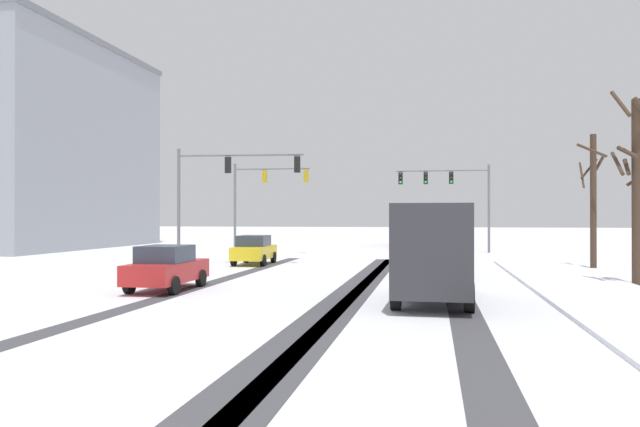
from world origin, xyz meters
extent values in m
cube|color=#424247|center=(2.08, 15.50, 0.00)|extent=(1.04, 34.10, 0.01)
cube|color=#424247|center=(5.89, 15.50, 0.00)|extent=(0.89, 34.10, 0.01)
cube|color=#424247|center=(2.55, 15.50, 0.00)|extent=(0.80, 34.10, 0.01)
cube|color=#424247|center=(-3.68, 15.50, 0.00)|extent=(0.75, 34.10, 0.01)
cube|color=white|center=(10.51, 13.95, 0.06)|extent=(4.00, 34.10, 0.12)
cylinder|color=slate|center=(-9.11, 37.00, 3.25)|extent=(0.18, 0.18, 6.50)
cylinder|color=slate|center=(-6.35, 37.08, 6.10)|extent=(5.53, 0.28, 0.12)
cube|color=#B79319|center=(-6.90, 37.06, 5.55)|extent=(0.33, 0.25, 0.90)
sphere|color=black|center=(-6.91, 37.22, 5.85)|extent=(0.20, 0.20, 0.20)
sphere|color=black|center=(-6.91, 37.22, 5.55)|extent=(0.20, 0.20, 0.20)
sphere|color=green|center=(-6.91, 37.22, 5.25)|extent=(0.20, 0.20, 0.20)
cube|color=#B79319|center=(-3.87, 37.15, 5.55)|extent=(0.33, 0.25, 0.90)
sphere|color=black|center=(-3.87, 37.31, 5.85)|extent=(0.20, 0.20, 0.20)
sphere|color=black|center=(-3.87, 37.31, 5.55)|extent=(0.20, 0.20, 0.20)
sphere|color=green|center=(-3.87, 37.31, 5.25)|extent=(0.20, 0.20, 0.20)
cylinder|color=slate|center=(9.11, 41.00, 3.25)|extent=(0.18, 0.18, 6.50)
cylinder|color=slate|center=(5.71, 40.95, 6.10)|extent=(6.81, 0.22, 0.12)
cube|color=black|center=(6.39, 40.96, 5.55)|extent=(0.32, 0.24, 0.90)
sphere|color=black|center=(6.39, 40.80, 5.85)|extent=(0.20, 0.20, 0.20)
sphere|color=black|center=(6.39, 40.80, 5.55)|extent=(0.20, 0.20, 0.20)
sphere|color=green|center=(6.39, 40.80, 5.25)|extent=(0.20, 0.20, 0.20)
cube|color=black|center=(4.52, 40.93, 5.55)|extent=(0.32, 0.24, 0.90)
sphere|color=black|center=(4.52, 40.77, 5.85)|extent=(0.20, 0.20, 0.20)
sphere|color=black|center=(4.52, 40.77, 5.55)|extent=(0.20, 0.20, 0.20)
sphere|color=green|center=(4.52, 40.77, 5.25)|extent=(0.20, 0.20, 0.20)
cube|color=black|center=(2.65, 40.91, 5.55)|extent=(0.32, 0.24, 0.90)
sphere|color=black|center=(2.65, 40.75, 5.85)|extent=(0.20, 0.20, 0.20)
sphere|color=black|center=(2.65, 40.75, 5.55)|extent=(0.20, 0.20, 0.20)
sphere|color=green|center=(2.65, 40.75, 5.25)|extent=(0.20, 0.20, 0.20)
cylinder|color=slate|center=(-9.11, 27.00, 3.25)|extent=(0.18, 0.18, 6.50)
cylinder|color=slate|center=(-5.55, 27.26, 6.10)|extent=(7.12, 0.64, 0.12)
cube|color=black|center=(-6.27, 27.21, 5.55)|extent=(0.34, 0.26, 0.90)
sphere|color=black|center=(-6.28, 27.37, 5.85)|extent=(0.20, 0.20, 0.20)
sphere|color=black|center=(-6.28, 27.37, 5.55)|extent=(0.20, 0.20, 0.20)
sphere|color=green|center=(-6.28, 27.37, 5.25)|extent=(0.20, 0.20, 0.20)
cube|color=black|center=(-2.35, 27.50, 5.55)|extent=(0.34, 0.26, 0.90)
sphere|color=black|center=(-2.36, 27.66, 5.85)|extent=(0.20, 0.20, 0.20)
sphere|color=black|center=(-2.36, 27.66, 5.55)|extent=(0.20, 0.20, 0.20)
sphere|color=green|center=(-2.36, 27.66, 5.25)|extent=(0.20, 0.20, 0.20)
cube|color=yellow|center=(-4.75, 27.25, 0.67)|extent=(1.86, 4.17, 0.70)
cube|color=#2D3847|center=(-4.74, 27.10, 1.32)|extent=(1.64, 1.96, 0.60)
cylinder|color=black|center=(-5.60, 28.49, 0.32)|extent=(0.25, 0.65, 0.64)
cylinder|color=black|center=(-3.99, 28.55, 0.32)|extent=(0.25, 0.65, 0.64)
cylinder|color=black|center=(-5.50, 25.95, 0.32)|extent=(0.25, 0.65, 0.64)
cylinder|color=black|center=(-3.89, 26.01, 0.32)|extent=(0.25, 0.65, 0.64)
cube|color=black|center=(4.80, 22.04, 0.67)|extent=(1.71, 4.10, 0.70)
cube|color=#2D3847|center=(4.79, 21.89, 1.32)|extent=(1.56, 1.90, 0.60)
cylinder|color=black|center=(3.99, 23.31, 0.32)|extent=(0.22, 0.64, 0.64)
cylinder|color=black|center=(5.61, 23.31, 0.32)|extent=(0.22, 0.64, 0.64)
cylinder|color=black|center=(3.98, 20.77, 0.32)|extent=(0.22, 0.64, 0.64)
cylinder|color=black|center=(5.60, 20.77, 0.32)|extent=(0.22, 0.64, 0.64)
cube|color=red|center=(-4.43, 15.21, 0.67)|extent=(1.75, 4.12, 0.70)
cube|color=#2D3847|center=(-4.43, 15.06, 1.32)|extent=(1.58, 1.92, 0.60)
cylinder|color=black|center=(-5.26, 16.48, 0.32)|extent=(0.23, 0.64, 0.64)
cylinder|color=black|center=(-3.64, 16.49, 0.32)|extent=(0.23, 0.64, 0.64)
cylinder|color=black|center=(-5.23, 13.93, 0.32)|extent=(0.23, 0.64, 0.64)
cylinder|color=black|center=(-3.61, 13.95, 0.32)|extent=(0.23, 0.64, 0.64)
cube|color=#B21E1E|center=(3.45, 50.73, 1.93)|extent=(2.78, 11.06, 2.90)
cube|color=#283342|center=(3.45, 50.73, 2.28)|extent=(2.80, 10.18, 0.90)
cylinder|color=black|center=(4.74, 46.91, 0.48)|extent=(0.32, 0.97, 0.96)
cylinder|color=black|center=(2.36, 46.85, 0.48)|extent=(0.32, 0.97, 0.96)
cylinder|color=black|center=(4.56, 54.06, 0.48)|extent=(0.32, 0.97, 0.96)
cylinder|color=black|center=(2.18, 54.00, 0.48)|extent=(0.32, 0.97, 0.96)
cube|color=silver|center=(5.12, 17.06, 1.47)|extent=(2.15, 2.25, 2.10)
cube|color=#333338|center=(5.04, 13.36, 1.72)|extent=(2.32, 5.25, 2.60)
cylinder|color=black|center=(4.10, 16.64, 0.42)|extent=(0.30, 0.85, 0.84)
cylinder|color=black|center=(6.12, 16.60, 0.42)|extent=(0.30, 0.85, 0.84)
cylinder|color=black|center=(3.99, 11.96, 0.42)|extent=(0.30, 0.85, 0.84)
cylinder|color=black|center=(6.02, 11.91, 0.42)|extent=(0.30, 0.85, 0.84)
cylinder|color=#423023|center=(12.78, 19.85, 3.59)|extent=(0.39, 0.39, 7.19)
cylinder|color=#423023|center=(12.15, 19.71, 7.02)|extent=(0.45, 1.38, 1.24)
cylinder|color=#423023|center=(12.08, 19.86, 4.73)|extent=(0.16, 1.49, 1.06)
cylinder|color=#423023|center=(12.42, 19.88, 4.58)|extent=(0.23, 0.83, 0.72)
cylinder|color=#423023|center=(12.38, 19.63, 5.13)|extent=(0.63, 0.95, 0.61)
cylinder|color=#423023|center=(13.23, 28.20, 3.47)|extent=(0.32, 0.32, 6.94)
cylinder|color=#423023|center=(12.67, 28.23, 4.83)|extent=(0.17, 1.20, 1.43)
cylinder|color=#423023|center=(13.00, 27.54, 6.03)|extent=(1.43, 0.61, 0.82)
cylinder|color=#423023|center=(13.57, 28.29, 5.45)|extent=(0.35, 0.82, 0.73)
cylinder|color=#423023|center=(13.12, 28.61, 5.17)|extent=(0.94, 0.35, 1.10)
cube|color=slate|center=(-31.91, 41.42, 17.16)|extent=(19.77, 22.16, 0.50)
camera|label=1|loc=(5.02, -5.49, 2.66)|focal=34.30mm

